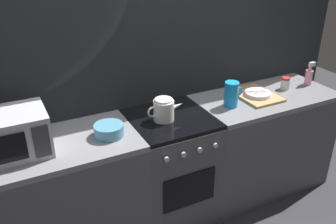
% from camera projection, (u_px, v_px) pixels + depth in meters
% --- Properties ---
extents(ground_plane, '(8.00, 8.00, 0.00)m').
position_uv_depth(ground_plane, '(170.00, 212.00, 3.08)').
color(ground_plane, '#2D2D33').
extents(back_wall, '(3.60, 0.05, 2.40)m').
position_uv_depth(back_wall, '(151.00, 66.00, 2.80)').
color(back_wall, gray).
rests_on(back_wall, ground_plane).
extents(counter_left, '(1.20, 0.60, 0.90)m').
position_uv_depth(counter_left, '(54.00, 202.00, 2.51)').
color(counter_left, '#515459').
rests_on(counter_left, ground_plane).
extents(stove_unit, '(0.60, 0.63, 0.90)m').
position_uv_depth(stove_unit, '(170.00, 168.00, 2.88)').
color(stove_unit, '#4C4C51').
rests_on(stove_unit, ground_plane).
extents(counter_right, '(1.20, 0.60, 0.90)m').
position_uv_depth(counter_right, '(260.00, 141.00, 3.24)').
color(counter_right, '#515459').
rests_on(counter_right, ground_plane).
extents(microwave, '(0.46, 0.35, 0.27)m').
position_uv_depth(microwave, '(8.00, 135.00, 2.18)').
color(microwave, '#B2B2B7').
rests_on(microwave, counter_left).
extents(kettle, '(0.28, 0.15, 0.17)m').
position_uv_depth(kettle, '(164.00, 110.00, 2.61)').
color(kettle, white).
rests_on(kettle, stove_unit).
extents(mixing_bowl, '(0.20, 0.20, 0.08)m').
position_uv_depth(mixing_bowl, '(109.00, 130.00, 2.42)').
color(mixing_bowl, teal).
rests_on(mixing_bowl, counter_left).
extents(pitcher, '(0.16, 0.11, 0.20)m').
position_uv_depth(pitcher, '(231.00, 94.00, 2.81)').
color(pitcher, '#198CD8').
rests_on(pitcher, counter_right).
extents(dish_pile, '(0.30, 0.40, 0.06)m').
position_uv_depth(dish_pile, '(256.00, 95.00, 3.01)').
color(dish_pile, tan).
rests_on(dish_pile, counter_right).
extents(spice_jar, '(0.08, 0.08, 0.10)m').
position_uv_depth(spice_jar, '(285.00, 83.00, 3.14)').
color(spice_jar, silver).
rests_on(spice_jar, counter_right).
extents(spray_bottle, '(0.08, 0.06, 0.20)m').
position_uv_depth(spray_bottle, '(309.00, 76.00, 3.23)').
color(spray_bottle, pink).
rests_on(spray_bottle, counter_right).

